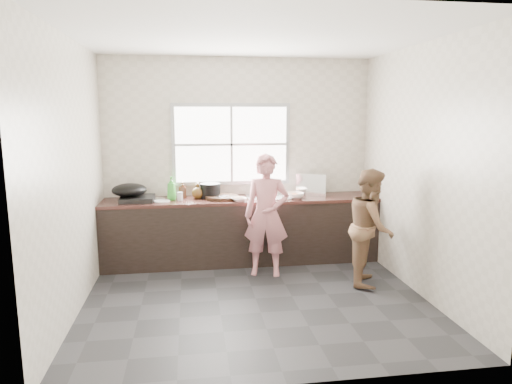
{
  "coord_description": "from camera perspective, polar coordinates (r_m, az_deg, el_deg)",
  "views": [
    {
      "loc": [
        -0.67,
        -4.59,
        1.97
      ],
      "look_at": [
        0.1,
        0.65,
        1.05
      ],
      "focal_mm": 32.0,
      "sensor_mm": 36.0,
      "label": 1
    }
  ],
  "objects": [
    {
      "name": "bottle_brown_tall",
      "position": [
        6.13,
        -9.16,
        0.23
      ],
      "size": [
        0.09,
        0.1,
        0.2
      ],
      "primitive_type": "imported",
      "rotation": [
        0.0,
        0.0,
        -0.08
      ],
      "color": "#3D1C0F",
      "rests_on": "countertop"
    },
    {
      "name": "dish_rack",
      "position": [
        6.3,
        6.97,
        1.01
      ],
      "size": [
        0.47,
        0.4,
        0.3
      ],
      "primitive_type": "cube",
      "rotation": [
        0.0,
        0.0,
        -0.35
      ],
      "color": "white",
      "rests_on": "countertop"
    },
    {
      "name": "floor",
      "position": [
        5.04,
        -0.05,
        -13.22
      ],
      "size": [
        3.6,
        3.2,
        0.01
      ],
      "primitive_type": "cube",
      "color": "#272729",
      "rests_on": "ground"
    },
    {
      "name": "cleaver",
      "position": [
        5.92,
        -4.25,
        -0.55
      ],
      "size": [
        0.21,
        0.21,
        0.01
      ],
      "primitive_type": "cube",
      "rotation": [
        0.0,
        0.0,
        0.76
      ],
      "color": "silver",
      "rests_on": "cutting_board"
    },
    {
      "name": "glass_jar",
      "position": [
        5.93,
        -9.5,
        -0.54
      ],
      "size": [
        0.1,
        0.1,
        0.11
      ],
      "primitive_type": "cylinder",
      "rotation": [
        0.0,
        0.0,
        0.4
      ],
      "color": "silver",
      "rests_on": "countertop"
    },
    {
      "name": "faucet",
      "position": [
        6.23,
        1.15,
        1.0
      ],
      "size": [
        0.02,
        0.02,
        0.3
      ],
      "primitive_type": "cylinder",
      "color": "silver",
      "rests_on": "countertop"
    },
    {
      "name": "cabinet",
      "position": [
        6.12,
        -1.81,
        -4.93
      ],
      "size": [
        3.6,
        0.62,
        0.82
      ],
      "primitive_type": "cube",
      "color": "black",
      "rests_on": "floor"
    },
    {
      "name": "cutting_board",
      "position": [
        5.98,
        -4.28,
        -0.66
      ],
      "size": [
        0.57,
        0.57,
        0.04
      ],
      "primitive_type": "cylinder",
      "rotation": [
        0.0,
        0.0,
        0.42
      ],
      "color": "black",
      "rests_on": "countertop"
    },
    {
      "name": "countertop",
      "position": [
        6.02,
        -1.83,
        -0.97
      ],
      "size": [
        3.6,
        0.64,
        0.04
      ],
      "primitive_type": "cube",
      "color": "#331915",
      "rests_on": "cabinet"
    },
    {
      "name": "bowl_held",
      "position": [
        5.86,
        1.33,
        -0.78
      ],
      "size": [
        0.22,
        0.22,
        0.06
      ],
      "primitive_type": "imported",
      "rotation": [
        0.0,
        0.0,
        -0.22
      ],
      "color": "white",
      "rests_on": "countertop"
    },
    {
      "name": "window_frame",
      "position": [
        6.22,
        -3.1,
        5.97
      ],
      "size": [
        1.6,
        0.05,
        1.1
      ],
      "primitive_type": "cube",
      "color": "#9EA0A5",
      "rests_on": "wall_back"
    },
    {
      "name": "sink",
      "position": [
        6.06,
        1.46,
        -0.64
      ],
      "size": [
        0.55,
        0.45,
        0.02
      ],
      "primitive_type": "cube",
      "color": "silver",
      "rests_on": "countertop"
    },
    {
      "name": "wall_left",
      "position": [
        4.76,
        -22.08,
        1.67
      ],
      "size": [
        0.01,
        3.2,
        2.7
      ],
      "primitive_type": "cube",
      "color": "beige",
      "rests_on": "ground"
    },
    {
      "name": "plate_food",
      "position": [
        5.89,
        -11.66,
        -1.13
      ],
      "size": [
        0.23,
        0.23,
        0.02
      ],
      "primitive_type": "cylinder",
      "rotation": [
        0.0,
        0.0,
        0.14
      ],
      "color": "white",
      "rests_on": "countertop"
    },
    {
      "name": "wall_back",
      "position": [
        6.26,
        -2.18,
        4.16
      ],
      "size": [
        3.6,
        0.01,
        2.7
      ],
      "primitive_type": "cube",
      "color": "beige",
      "rests_on": "ground"
    },
    {
      "name": "bottle_green",
      "position": [
        5.97,
        -10.52,
        0.45
      ],
      "size": [
        0.15,
        0.15,
        0.3
      ],
      "primitive_type": "imported",
      "rotation": [
        0.0,
        0.0,
        0.34
      ],
      "color": "green",
      "rests_on": "countertop"
    },
    {
      "name": "person_side",
      "position": [
        5.44,
        14.15,
        -4.23
      ],
      "size": [
        0.71,
        0.8,
        1.35
      ],
      "primitive_type": "imported",
      "rotation": [
        0.0,
        0.0,
        1.2
      ],
      "color": "brown",
      "rests_on": "floor"
    },
    {
      "name": "burner",
      "position": [
        5.99,
        -14.6,
        -0.83
      ],
      "size": [
        0.42,
        0.42,
        0.06
      ],
      "primitive_type": "cube",
      "rotation": [
        0.0,
        0.0,
        -0.01
      ],
      "color": "black",
      "rests_on": "countertop"
    },
    {
      "name": "wall_front",
      "position": [
        3.12,
        4.21,
        -1.61
      ],
      "size": [
        3.6,
        0.01,
        2.7
      ],
      "primitive_type": "cube",
      "color": "beige",
      "rests_on": "ground"
    },
    {
      "name": "woman",
      "position": [
        5.55,
        1.33,
        -3.41
      ],
      "size": [
        0.57,
        0.45,
        1.39
      ],
      "primitive_type": "imported",
      "rotation": [
        0.0,
        0.0,
        -0.24
      ],
      "color": "#D37E85",
      "rests_on": "floor"
    },
    {
      "name": "black_pot",
      "position": [
        6.06,
        -5.74,
        0.18
      ],
      "size": [
        0.35,
        0.35,
        0.19
      ],
      "primitive_type": "cylinder",
      "rotation": [
        0.0,
        0.0,
        0.4
      ],
      "color": "black",
      "rests_on": "countertop"
    },
    {
      "name": "pot_lid_right",
      "position": [
        6.05,
        -12.51,
        -0.89
      ],
      "size": [
        0.3,
        0.3,
        0.01
      ],
      "primitive_type": "cylinder",
      "rotation": [
        0.0,
        0.0,
        -0.17
      ],
      "color": "silver",
      "rests_on": "countertop"
    },
    {
      "name": "pot_lid_left",
      "position": [
        6.1,
        -14.41,
        -0.88
      ],
      "size": [
        0.29,
        0.29,
        0.01
      ],
      "primitive_type": "cylinder",
      "rotation": [
        0.0,
        0.0,
        0.34
      ],
      "color": "silver",
      "rests_on": "countertop"
    },
    {
      "name": "bowl_crabs",
      "position": [
        6.01,
        4.85,
        -0.51
      ],
      "size": [
        0.24,
        0.24,
        0.06
      ],
      "primitive_type": "imported",
      "rotation": [
        0.0,
        0.0,
        -0.3
      ],
      "color": "white",
      "rests_on": "countertop"
    },
    {
      "name": "bowl_mince",
      "position": [
        5.8,
        -2.14,
        -0.94
      ],
      "size": [
        0.24,
        0.24,
        0.05
      ],
      "primitive_type": "imported",
      "rotation": [
        0.0,
        0.0,
        0.29
      ],
      "color": "white",
      "rests_on": "countertop"
    },
    {
      "name": "ceiling",
      "position": [
        4.69,
        -0.06,
        18.88
      ],
      "size": [
        3.6,
        3.2,
        0.01
      ],
      "primitive_type": "cube",
      "color": "silver",
      "rests_on": "wall_back"
    },
    {
      "name": "bottle_brown_short",
      "position": [
        6.04,
        -7.28,
        0.1
      ],
      "size": [
        0.16,
        0.16,
        0.19
      ],
      "primitive_type": "imported",
      "rotation": [
        0.0,
        0.0,
        0.11
      ],
      "color": "#503614",
      "rests_on": "countertop"
    },
    {
      "name": "wok",
      "position": [
        6.01,
        -15.54,
        0.24
      ],
      "size": [
        0.51,
        0.51,
        0.17
      ],
      "primitive_type": "ellipsoid",
      "rotation": [
        0.0,
        0.0,
        0.19
      ],
      "color": "black",
      "rests_on": "burner"
    },
    {
      "name": "wall_right",
      "position": [
        5.25,
        19.87,
        2.49
      ],
      "size": [
        0.01,
        3.2,
        2.7
      ],
      "primitive_type": "cube",
      "color": "silver",
      "rests_on": "ground"
    },
    {
      "name": "window_glazing",
      "position": [
        6.19,
        -3.08,
        5.95
      ],
      "size": [
        1.5,
        0.01,
        1.0
      ],
      "primitive_type": "cube",
      "color": "white",
      "rests_on": "window_frame"
    }
  ]
}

